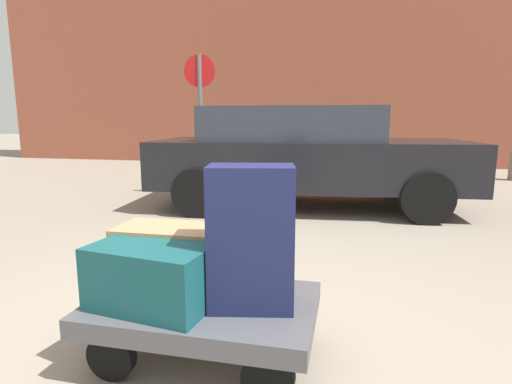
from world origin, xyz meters
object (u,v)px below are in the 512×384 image
(luggage_cart, at_px, (204,313))
(duffel_bag_tan_front_left, at_px, (176,256))
(suitcase_navy_stacked_top, at_px, (251,238))
(parked_car, at_px, (305,154))
(no_parking_sign, at_px, (200,110))
(bollard_kerb_near, at_px, (449,164))
(duffel_bag_teal_rear_right, at_px, (150,277))

(luggage_cart, bearing_deg, duffel_bag_tan_front_left, 143.86)
(suitcase_navy_stacked_top, distance_m, parked_car, 4.06)
(luggage_cart, relative_size, parked_car, 0.25)
(no_parking_sign, bearing_deg, suitcase_navy_stacked_top, -66.83)
(luggage_cart, distance_m, bollard_kerb_near, 8.11)
(luggage_cart, height_order, suitcase_navy_stacked_top, suitcase_navy_stacked_top)
(bollard_kerb_near, height_order, no_parking_sign, no_parking_sign)
(suitcase_navy_stacked_top, bearing_deg, parked_car, 81.52)
(duffel_bag_tan_front_left, distance_m, no_parking_sign, 4.56)
(suitcase_navy_stacked_top, xyz_separation_m, duffel_bag_teal_rear_right, (-0.47, -0.12, -0.19))
(bollard_kerb_near, relative_size, no_parking_sign, 0.27)
(duffel_bag_teal_rear_right, relative_size, duffel_bag_tan_front_left, 0.91)
(duffel_bag_tan_front_left, bearing_deg, duffel_bag_teal_rear_right, -91.79)
(luggage_cart, relative_size, suitcase_navy_stacked_top, 1.63)
(duffel_bag_teal_rear_right, relative_size, no_parking_sign, 0.26)
(luggage_cart, relative_size, no_parking_sign, 0.50)
(parked_car, bearing_deg, duffel_bag_teal_rear_right, -93.89)
(no_parking_sign, bearing_deg, bollard_kerb_near, 36.13)
(parked_car, bearing_deg, no_parking_sign, 167.97)
(luggage_cart, xyz_separation_m, suitcase_navy_stacked_top, (0.25, -0.02, 0.42))
(suitcase_navy_stacked_top, height_order, parked_car, parked_car)
(duffel_bag_teal_rear_right, bearing_deg, no_parking_sign, 115.48)
(duffel_bag_tan_front_left, bearing_deg, no_parking_sign, 107.69)
(parked_car, bearing_deg, bollard_kerb_near, 52.86)
(duffel_bag_tan_front_left, bearing_deg, luggage_cart, -36.99)
(luggage_cart, height_order, parked_car, parked_car)
(suitcase_navy_stacked_top, xyz_separation_m, bollard_kerb_near, (2.53, 7.64, -0.38))
(luggage_cart, height_order, no_parking_sign, no_parking_sign)
(duffel_bag_teal_rear_right, height_order, duffel_bag_tan_front_left, duffel_bag_tan_front_left)
(suitcase_navy_stacked_top, relative_size, no_parking_sign, 0.31)
(duffel_bag_teal_rear_right, bearing_deg, luggage_cart, 40.89)
(luggage_cart, distance_m, no_parking_sign, 4.82)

